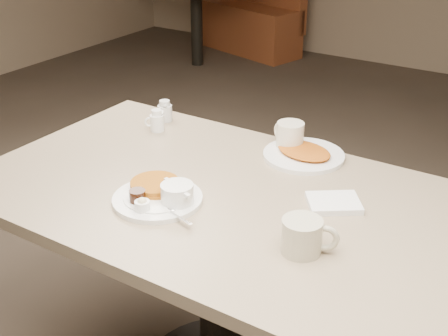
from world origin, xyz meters
The scene contains 9 objects.
diner_table centered at (0.00, 0.00, 0.58)m, with size 1.50×0.90×0.75m.
main_plate centered at (-0.11, -0.14, 0.77)m, with size 0.34×0.34×0.07m.
coffee_mug_near centered at (0.34, -0.15, 0.80)m, with size 0.16×0.13×0.09m.
napkin centered at (0.32, 0.10, 0.76)m, with size 0.19×0.18×0.02m.
coffee_mug_far centered at (0.04, 0.37, 0.80)m, with size 0.14×0.12×0.10m.
creamer_left centered at (-0.45, 0.26, 0.79)m, with size 0.07×0.07×0.08m.
creamer_right centered at (-0.48, 0.36, 0.79)m, with size 0.07×0.08×0.08m.
hash_plate centered at (0.10, 0.35, 0.76)m, with size 0.33×0.33×0.04m.
booth_back_left centered at (-2.07, 3.67, 0.41)m, with size 1.34×1.46×1.12m.
Camera 1 is at (0.85, -1.30, 1.61)m, focal length 47.99 mm.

